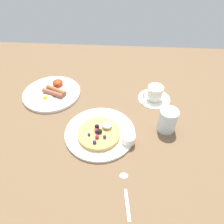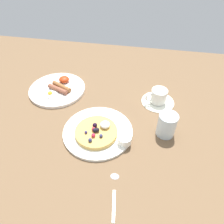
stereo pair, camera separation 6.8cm
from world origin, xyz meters
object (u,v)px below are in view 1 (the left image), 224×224
syrup_ramekin (128,138)px  pancake_plate (100,133)px  coffee_saucer (154,98)px  coffee_cup (155,92)px  water_glass (167,120)px  teaspoon (125,185)px  breakfast_plate (52,93)px

syrup_ramekin → pancake_plate: bearing=160.2°
syrup_ramekin → coffee_saucer: size_ratio=0.34×
coffee_saucer → coffee_cup: (-0.17, -0.09, 3.46)cm
coffee_saucer → water_glass: (3.10, -18.08, 4.42)cm
coffee_saucer → water_glass: bearing=-80.3°
water_glass → pancake_plate: bearing=-170.1°
pancake_plate → syrup_ramekin: syrup_ramekin is taller
water_glass → teaspoon: bearing=-121.4°
pancake_plate → syrup_ramekin: (10.89, -3.93, 2.15)cm
syrup_ramekin → coffee_saucer: (11.60, 26.50, -2.40)cm
pancake_plate → teaspoon: (10.15, -20.83, -0.33)cm
breakfast_plate → teaspoon: bearing=-50.7°
breakfast_plate → water_glass: 54.09cm
pancake_plate → coffee_saucer: size_ratio=1.85×
breakfast_plate → water_glass: bearing=-19.5°
teaspoon → water_glass: size_ratio=1.59×
pancake_plate → breakfast_plate: breakfast_plate is taller
pancake_plate → syrup_ramekin: size_ratio=5.37×
water_glass → breakfast_plate: bearing=160.5°
pancake_plate → teaspoon: pancake_plate is taller
breakfast_plate → coffee_saucer: (47.75, 0.07, -0.36)cm
coffee_cup → water_glass: size_ratio=1.00×
pancake_plate → coffee_cup: size_ratio=2.83×
breakfast_plate → teaspoon: (35.41, -43.32, -0.44)cm
syrup_ramekin → coffee_saucer: 29.02cm
teaspoon → water_glass: bearing=58.6°
teaspoon → coffee_saucer: bearing=74.1°
coffee_cup → syrup_ramekin: bearing=-113.4°
pancake_plate → coffee_cup: (22.32, 22.48, 3.21)cm
syrup_ramekin → coffee_cup: 28.79cm
syrup_ramekin → teaspoon: 17.09cm
syrup_ramekin → breakfast_plate: bearing=143.8°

